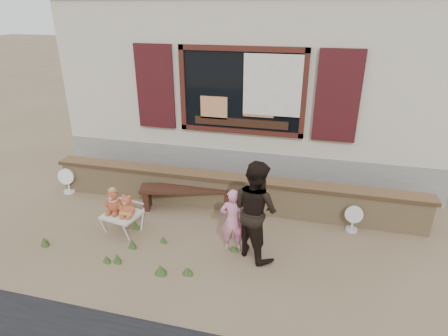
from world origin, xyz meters
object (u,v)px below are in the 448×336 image
(folding_chair, at_px, (122,215))
(teddy_bear_left, at_px, (114,200))
(bench, at_px, (187,192))
(teddy_bear_right, at_px, (127,205))
(child, at_px, (233,220))
(adult, at_px, (256,210))

(folding_chair, height_order, teddy_bear_left, teddy_bear_left)
(bench, height_order, teddy_bear_right, teddy_bear_right)
(teddy_bear_right, height_order, child, child)
(teddy_bear_left, bearing_deg, bench, 58.70)
(teddy_bear_right, xyz_separation_m, child, (1.79, 0.00, -0.02))
(teddy_bear_left, bearing_deg, adult, 8.30)
(teddy_bear_right, height_order, adult, adult)
(teddy_bear_left, xyz_separation_m, child, (2.07, -0.05, -0.04))
(bench, relative_size, child, 1.67)
(teddy_bear_left, relative_size, adult, 0.28)
(bench, height_order, adult, adult)
(teddy_bear_left, height_order, adult, adult)
(child, bearing_deg, teddy_bear_left, -13.52)
(folding_chair, relative_size, teddy_bear_right, 1.65)
(adult, bearing_deg, teddy_bear_left, 34.96)
(teddy_bear_right, bearing_deg, adult, 9.38)
(folding_chair, xyz_separation_m, child, (1.93, -0.02, 0.21))
(bench, xyz_separation_m, teddy_bear_right, (-0.65, -1.09, 0.22))
(teddy_bear_right, relative_size, adult, 0.25)
(child, bearing_deg, bench, -55.60)
(bench, distance_m, teddy_bear_right, 1.28)
(teddy_bear_left, distance_m, adult, 2.44)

